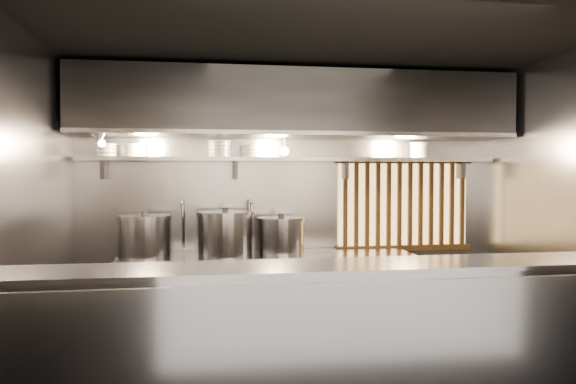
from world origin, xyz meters
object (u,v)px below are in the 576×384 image
object	(u,v)px
stock_pot_right	(281,235)
stock_pot_left	(225,233)
pendant_bulb	(285,151)
heat_lamp	(99,137)
stock_pot_mid	(144,236)

from	to	relation	value
stock_pot_right	stock_pot_left	bearing A→B (deg)	-174.52
stock_pot_left	pendant_bulb	bearing A→B (deg)	8.39
heat_lamp	pendant_bulb	size ratio (longest dim) A/B	1.87
stock_pot_left	stock_pot_mid	distance (m)	0.80
stock_pot_right	heat_lamp	bearing A→B (deg)	-169.88
heat_lamp	stock_pot_left	world-z (taller)	heat_lamp
pendant_bulb	stock_pot_mid	size ratio (longest dim) A/B	0.27
pendant_bulb	stock_pot_mid	world-z (taller)	pendant_bulb
pendant_bulb	stock_pot_right	distance (m)	0.87
stock_pot_mid	stock_pot_right	bearing A→B (deg)	1.85
heat_lamp	pendant_bulb	world-z (taller)	heat_lamp
heat_lamp	stock_pot_right	size ratio (longest dim) A/B	0.66
heat_lamp	stock_pot_mid	world-z (taller)	heat_lamp
stock_pot_left	stock_pot_right	bearing A→B (deg)	5.48
pendant_bulb	stock_pot_left	size ratio (longest dim) A/B	0.29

